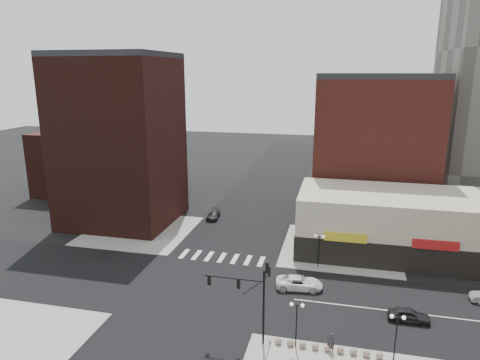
% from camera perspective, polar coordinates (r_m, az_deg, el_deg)
% --- Properties ---
extents(ground, '(240.00, 240.00, 0.00)m').
position_cam_1_polar(ground, '(48.41, -5.01, -14.23)').
color(ground, black).
rests_on(ground, ground).
extents(road_ew, '(200.00, 14.00, 0.02)m').
position_cam_1_polar(road_ew, '(48.40, -5.01, -14.22)').
color(road_ew, black).
rests_on(road_ew, ground).
extents(road_ns, '(14.00, 200.00, 0.02)m').
position_cam_1_polar(road_ns, '(48.40, -5.01, -14.22)').
color(road_ns, black).
rests_on(road_ns, ground).
extents(sidewalk_nw, '(15.00, 15.00, 0.12)m').
position_cam_1_polar(sidewalk_nw, '(65.78, -13.17, -6.58)').
color(sidewalk_nw, gray).
rests_on(sidewalk_nw, ground).
extents(sidewalk_ne, '(15.00, 15.00, 0.12)m').
position_cam_1_polar(sidewalk_ne, '(59.44, 13.13, -8.88)').
color(sidewalk_ne, gray).
rests_on(sidewalk_ne, ground).
extents(building_nw, '(16.00, 15.00, 25.00)m').
position_cam_1_polar(building_nw, '(68.10, -15.69, 4.83)').
color(building_nw, '#351611').
rests_on(building_nw, ground).
extents(building_nw_low, '(20.00, 18.00, 12.00)m').
position_cam_1_polar(building_nw_low, '(88.88, -18.01, 2.51)').
color(building_nw_low, '#351611').
rests_on(building_nw_low, ground).
extents(building_ne_midrise, '(18.00, 15.00, 22.00)m').
position_cam_1_polar(building_ne_midrise, '(71.03, 17.37, 3.86)').
color(building_ne_midrise, maroon).
rests_on(building_ne_midrise, ground).
extents(building_ne_row, '(24.20, 12.20, 8.00)m').
position_cam_1_polar(building_ne_row, '(59.17, 19.65, -6.09)').
color(building_ne_row, beige).
rests_on(building_ne_row, ground).
extents(traffic_signal, '(5.59, 3.09, 7.77)m').
position_cam_1_polar(traffic_signal, '(37.73, 1.81, -14.40)').
color(traffic_signal, black).
rests_on(traffic_signal, ground).
extents(street_lamp_se_a, '(1.22, 0.32, 4.16)m').
position_cam_1_polar(street_lamp_se_a, '(37.97, 7.58, -17.24)').
color(street_lamp_se_a, black).
rests_on(street_lamp_se_a, sidewalk_se).
extents(street_lamp_se_b, '(1.22, 0.32, 4.16)m').
position_cam_1_polar(street_lamp_se_b, '(38.24, 20.19, -17.83)').
color(street_lamp_se_b, black).
rests_on(street_lamp_se_b, sidewalk_se).
extents(street_lamp_ne, '(1.22, 0.32, 4.16)m').
position_cam_1_polar(street_lamp_ne, '(52.22, 10.50, -8.22)').
color(street_lamp_ne, black).
rests_on(street_lamp_ne, sidewalk_ne).
extents(bollard_row, '(8.99, 0.59, 0.59)m').
position_cam_1_polar(bollard_row, '(39.45, 11.61, -21.09)').
color(bollard_row, gray).
rests_on(bollard_row, sidewalk_se).
extents(white_suv, '(5.29, 2.90, 1.41)m').
position_cam_1_polar(white_suv, '(48.33, 7.91, -13.42)').
color(white_suv, white).
rests_on(white_suv, ground).
extents(dark_sedan_east, '(3.88, 1.60, 1.31)m').
position_cam_1_polar(dark_sedan_east, '(45.40, 21.59, -16.39)').
color(dark_sedan_east, black).
rests_on(dark_sedan_east, ground).
extents(dark_sedan_north, '(2.07, 4.36, 1.23)m').
position_cam_1_polar(dark_sedan_north, '(69.20, -3.57, -4.67)').
color(dark_sedan_north, black).
rests_on(dark_sedan_north, ground).
extents(pedestrian, '(0.67, 0.46, 1.77)m').
position_cam_1_polar(pedestrian, '(39.11, 12.00, -20.40)').
color(pedestrian, '#29262B').
rests_on(pedestrian, sidewalk_se).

